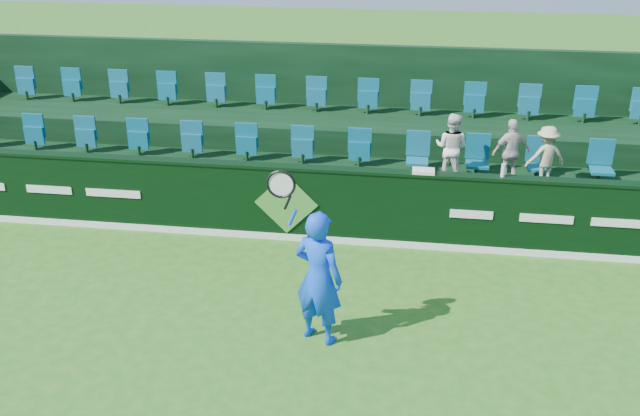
% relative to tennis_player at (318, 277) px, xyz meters
% --- Properties ---
extents(ground, '(60.00, 60.00, 0.00)m').
position_rel_tennis_player_xyz_m(ground, '(-0.97, -1.05, -0.96)').
color(ground, '#236618').
rests_on(ground, ground).
extents(sponsor_hoarding, '(16.00, 0.25, 1.35)m').
position_rel_tennis_player_xyz_m(sponsor_hoarding, '(-0.96, 2.95, -0.29)').
color(sponsor_hoarding, black).
rests_on(sponsor_hoarding, ground).
extents(stand_tier_front, '(16.00, 2.00, 0.80)m').
position_rel_tennis_player_xyz_m(stand_tier_front, '(-0.97, 4.05, -0.56)').
color(stand_tier_front, black).
rests_on(stand_tier_front, ground).
extents(stand_tier_back, '(16.00, 1.80, 1.30)m').
position_rel_tennis_player_xyz_m(stand_tier_back, '(-0.97, 5.95, -0.31)').
color(stand_tier_back, black).
rests_on(stand_tier_back, ground).
extents(stand_rear, '(16.00, 4.10, 2.60)m').
position_rel_tennis_player_xyz_m(stand_rear, '(-0.97, 6.40, 0.26)').
color(stand_rear, black).
rests_on(stand_rear, ground).
extents(seat_row_front, '(13.50, 0.50, 0.60)m').
position_rel_tennis_player_xyz_m(seat_row_front, '(-0.97, 4.45, 0.14)').
color(seat_row_front, '#135D79').
rests_on(seat_row_front, stand_tier_front).
extents(seat_row_back, '(13.50, 0.50, 0.60)m').
position_rel_tennis_player_xyz_m(seat_row_back, '(-0.97, 6.25, 0.64)').
color(seat_row_back, '#135D79').
rests_on(seat_row_back, stand_tier_back).
extents(tennis_player, '(1.10, 0.68, 2.53)m').
position_rel_tennis_player_xyz_m(tennis_player, '(0.00, 0.00, 0.00)').
color(tennis_player, blue).
rests_on(tennis_player, ground).
extents(spectator_left, '(0.73, 0.66, 1.24)m').
position_rel_tennis_player_xyz_m(spectator_left, '(1.78, 4.07, 0.46)').
color(spectator_left, white).
rests_on(spectator_left, stand_tier_front).
extents(spectator_middle, '(0.75, 0.52, 1.18)m').
position_rel_tennis_player_xyz_m(spectator_middle, '(2.82, 4.07, 0.43)').
color(spectator_middle, beige).
rests_on(spectator_middle, stand_tier_front).
extents(spectator_right, '(0.78, 0.58, 1.08)m').
position_rel_tennis_player_xyz_m(spectator_right, '(3.42, 4.07, 0.38)').
color(spectator_right, '#BEB186').
rests_on(spectator_right, stand_tier_front).
extents(towel, '(0.36, 0.24, 0.05)m').
position_rel_tennis_player_xyz_m(towel, '(1.31, 2.95, 0.42)').
color(towel, white).
rests_on(towel, sponsor_hoarding).
extents(drinks_bottle, '(0.07, 0.07, 0.22)m').
position_rel_tennis_player_xyz_m(drinks_bottle, '(2.58, 2.95, 0.50)').
color(drinks_bottle, silver).
rests_on(drinks_bottle, sponsor_hoarding).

